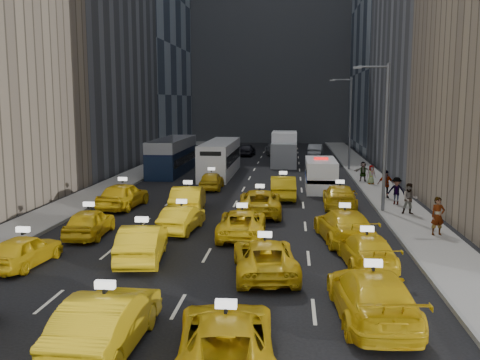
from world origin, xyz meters
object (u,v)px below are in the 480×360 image
object	(u,v)px
pedestrian_0	(438,216)
taxi_2	(226,340)
taxi_1	(107,321)
nypd_van	(321,175)
taxi_3	(372,295)
double_decker	(172,156)
box_truck	(284,149)
city_bus	(220,158)

from	to	relation	value
pedestrian_0	taxi_2	bearing A→B (deg)	-135.20
taxi_1	nypd_van	xyz separation A→B (m)	(7.23, 27.56, 0.31)
taxi_3	double_decker	distance (m)	35.96
double_decker	box_truck	distance (m)	12.78
taxi_1	pedestrian_0	bearing A→B (deg)	-131.03
city_bus	taxi_1	bearing A→B (deg)	-90.60
taxi_3	city_bus	bearing A→B (deg)	-78.10
box_truck	pedestrian_0	world-z (taller)	box_truck
nypd_van	double_decker	world-z (taller)	double_decker
nypd_van	box_truck	xyz separation A→B (m)	(-3.05, 15.79, 0.58)
box_truck	pedestrian_0	size ratio (longest dim) A/B	4.00
double_decker	pedestrian_0	world-z (taller)	double_decker
taxi_2	nypd_van	distance (m)	28.48
taxi_1	pedestrian_0	xyz separation A→B (m)	(12.30, 13.44, 0.29)
taxi_2	pedestrian_0	size ratio (longest dim) A/B	2.79
taxi_1	double_decker	size ratio (longest dim) A/B	0.44
taxi_3	double_decker	world-z (taller)	double_decker
city_bus	pedestrian_0	bearing A→B (deg)	-60.61
double_decker	taxi_1	bearing A→B (deg)	-85.89
taxi_1	double_decker	bearing A→B (deg)	-78.70
nypd_van	city_bus	bearing A→B (deg)	144.94
city_bus	pedestrian_0	size ratio (longest dim) A/B	6.29
taxi_1	double_decker	xyz separation A→B (m)	(-6.26, 35.97, 0.77)
taxi_2	taxi_3	world-z (taller)	taxi_3
taxi_3	pedestrian_0	distance (m)	11.67
taxi_1	taxi_2	world-z (taller)	taxi_1
taxi_1	pedestrian_0	world-z (taller)	pedestrian_0
nypd_van	box_truck	world-z (taller)	box_truck
city_bus	pedestrian_0	distance (m)	25.78
taxi_3	box_truck	distance (m)	40.72
box_truck	pedestrian_0	xyz separation A→B (m)	(8.11, -29.91, -0.61)
taxi_1	double_decker	distance (m)	36.52
double_decker	city_bus	world-z (taller)	double_decker
taxi_1	taxi_3	size ratio (longest dim) A/B	0.90
nypd_van	double_decker	bearing A→B (deg)	153.81
taxi_1	city_bus	size ratio (longest dim) A/B	0.41
taxi_1	nypd_van	distance (m)	28.49
taxi_3	pedestrian_0	bearing A→B (deg)	-117.82
taxi_1	city_bus	bearing A→B (deg)	-86.01
taxi_1	taxi_2	bearing A→B (deg)	170.47
taxi_2	city_bus	world-z (taller)	city_bus
double_decker	pedestrian_0	distance (m)	29.19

